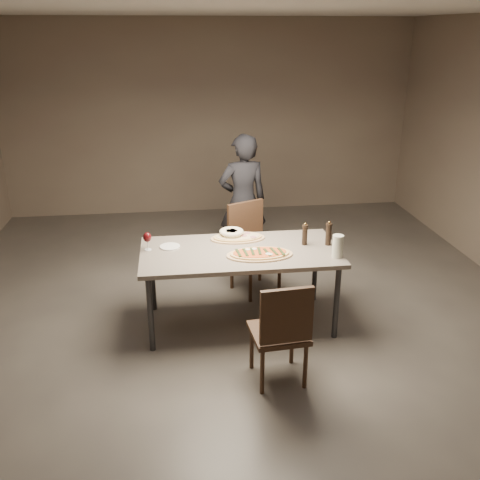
{
  "coord_description": "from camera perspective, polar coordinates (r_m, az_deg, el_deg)",
  "views": [
    {
      "loc": [
        -0.58,
        -4.45,
        2.61
      ],
      "look_at": [
        0.0,
        0.0,
        0.85
      ],
      "focal_mm": 40.0,
      "sensor_mm": 36.0,
      "label": 1
    }
  ],
  "objects": [
    {
      "name": "bread_basket",
      "position": [
        5.12,
        -0.91,
        0.73
      ],
      "size": [
        0.23,
        0.23,
        0.08
      ],
      "rotation": [
        0.0,
        0.0,
        -0.36
      ],
      "color": "beige",
      "rests_on": "dining_table"
    },
    {
      "name": "side_plate",
      "position": [
        4.96,
        -7.48,
        -0.7
      ],
      "size": [
        0.19,
        0.19,
        0.01
      ],
      "rotation": [
        0.0,
        0.0,
        -0.09
      ],
      "color": "white",
      "rests_on": "dining_table"
    },
    {
      "name": "chair_far",
      "position": [
        5.64,
        1.18,
        -0.23
      ],
      "size": [
        0.59,
        0.59,
        0.94
      ],
      "rotation": [
        0.0,
        0.0,
        3.57
      ],
      "color": "#3C2719",
      "rests_on": "ground"
    },
    {
      "name": "diner",
      "position": [
        6.17,
        0.3,
        4.18
      ],
      "size": [
        0.62,
        0.46,
        1.56
      ],
      "primitive_type": "imported",
      "rotation": [
        0.0,
        0.0,
        3.3
      ],
      "color": "black",
      "rests_on": "ground"
    },
    {
      "name": "carafe",
      "position": [
        4.75,
        10.38,
        -0.65
      ],
      "size": [
        0.1,
        0.1,
        0.2
      ],
      "rotation": [
        0.0,
        0.0,
        0.15
      ],
      "color": "silver",
      "rests_on": "dining_table"
    },
    {
      "name": "room",
      "position": [
        4.65,
        0.0,
        6.33
      ],
      "size": [
        7.0,
        7.0,
        7.0
      ],
      "color": "#59524C",
      "rests_on": "ground"
    },
    {
      "name": "dining_table",
      "position": [
        4.88,
        0.0,
        -1.72
      ],
      "size": [
        1.8,
        0.9,
        0.75
      ],
      "color": "slate",
      "rests_on": "ground"
    },
    {
      "name": "zucchini_pizza",
      "position": [
        4.74,
        2.12,
        -1.49
      ],
      "size": [
        0.59,
        0.33,
        0.05
      ],
      "rotation": [
        0.0,
        0.0,
        -0.24
      ],
      "color": "tan",
      "rests_on": "dining_table"
    },
    {
      "name": "pepper_mill_right",
      "position": [
        4.98,
        6.93,
        0.6
      ],
      "size": [
        0.06,
        0.06,
        0.22
      ],
      "rotation": [
        0.0,
        0.0,
        0.18
      ],
      "color": "black",
      "rests_on": "dining_table"
    },
    {
      "name": "oil_dish",
      "position": [
        4.65,
        2.13,
        -2.04
      ],
      "size": [
        0.13,
        0.13,
        0.01
      ],
      "rotation": [
        0.0,
        0.0,
        0.05
      ],
      "color": "white",
      "rests_on": "dining_table"
    },
    {
      "name": "ham_pizza",
      "position": [
        5.11,
        -0.24,
        0.27
      ],
      "size": [
        0.52,
        0.29,
        0.04
      ],
      "rotation": [
        0.0,
        0.0,
        -0.15
      ],
      "color": "tan",
      "rests_on": "dining_table"
    },
    {
      "name": "pepper_mill_left",
      "position": [
        5.01,
        9.42,
        0.67
      ],
      "size": [
        0.06,
        0.06,
        0.23
      ],
      "rotation": [
        0.0,
        0.0,
        0.24
      ],
      "color": "black",
      "rests_on": "dining_table"
    },
    {
      "name": "wine_glass",
      "position": [
        4.89,
        -9.86,
        0.23
      ],
      "size": [
        0.08,
        0.08,
        0.17
      ],
      "rotation": [
        0.0,
        0.0,
        -0.2
      ],
      "color": "silver",
      "rests_on": "dining_table"
    },
    {
      "name": "chair_near",
      "position": [
        4.13,
        4.48,
        -9.42
      ],
      "size": [
        0.46,
        0.46,
        0.89
      ],
      "rotation": [
        0.0,
        0.0,
        0.09
      ],
      "color": "#3C2719",
      "rests_on": "ground"
    }
  ]
}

